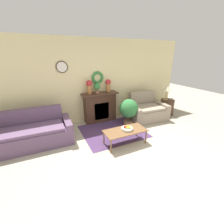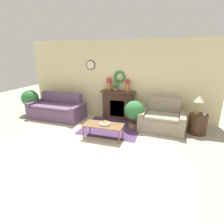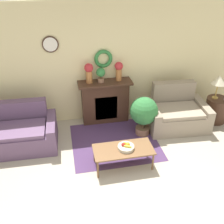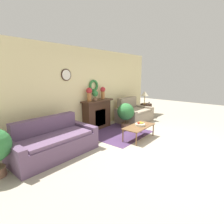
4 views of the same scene
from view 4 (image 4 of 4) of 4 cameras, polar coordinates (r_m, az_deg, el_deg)
The scene contains 15 objects.
ground_plane at distance 4.87m, azimuth 17.07°, elevation -11.09°, with size 16.00×16.00×0.00m, color #ADA38E.
floor_rug at distance 5.71m, azimuth 2.16°, elevation -6.92°, with size 1.80×1.62×0.01m.
wall_back at distance 6.05m, azimuth -7.08°, elevation 7.22°, with size 6.80×0.14×2.70m.
fireplace at distance 6.10m, azimuth -4.90°, elevation -0.70°, with size 1.21×0.41×1.01m.
couch_left at distance 4.41m, azimuth -18.47°, elevation -9.43°, with size 2.00×0.98×0.87m.
loveseat_right at distance 7.05m, azimuth 7.03°, elevation -0.58°, with size 1.39×1.07×0.94m.
coffee_table at distance 5.21m, azimuth 8.81°, elevation -4.90°, with size 1.09×0.52×0.39m.
fruit_bowl at distance 5.23m, azimuth 9.10°, elevation -3.97°, with size 0.30×0.30×0.12m.
side_table_by_loveseat at distance 7.90m, azimuth 10.99°, elevation 0.55°, with size 0.51×0.51×0.59m.
table_lamp at distance 7.75m, azimuth 10.66°, elevation 5.87°, with size 0.33×0.33×0.56m.
mug at distance 7.90m, azimuth 12.06°, elevation 2.97°, with size 0.07×0.07×0.08m.
vase_on_mantel_left at distance 5.74m, azimuth -7.45°, elevation 6.06°, with size 0.19×0.19×0.44m.
vase_on_mantel_right at distance 6.21m, azimuth -3.03°, elevation 6.57°, with size 0.18×0.18×0.43m.
potted_plant_on_mantel at distance 5.90m, azimuth -5.55°, elevation 5.70°, with size 0.20×0.20×0.33m.
potted_plant_floor_by_loveseat at distance 6.20m, azimuth 4.48°, elevation -0.18°, with size 0.60×0.60×0.88m.
Camera 4 is at (-4.19, -1.57, 1.91)m, focal length 28.00 mm.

